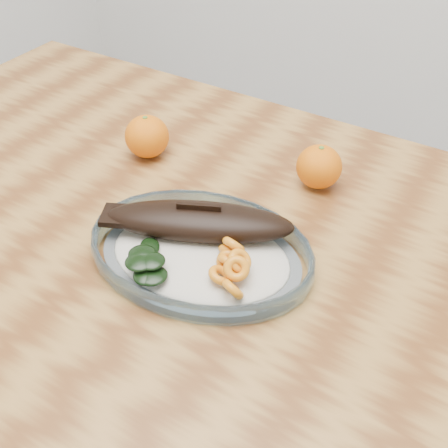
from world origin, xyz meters
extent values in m
cube|color=brown|center=(0.00, 0.00, 0.73)|extent=(1.20, 0.80, 0.04)
cylinder|color=brown|center=(-0.54, 0.34, 0.35)|extent=(0.06, 0.06, 0.71)
ellipsoid|color=white|center=(0.11, -0.05, 0.76)|extent=(0.61, 0.49, 0.01)
torus|color=#82ADCA|center=(0.11, -0.05, 0.77)|extent=(0.63, 0.63, 0.03)
ellipsoid|color=white|center=(0.11, -0.05, 0.77)|extent=(0.55, 0.43, 0.02)
ellipsoid|color=black|center=(0.09, -0.01, 0.80)|extent=(0.27, 0.18, 0.04)
ellipsoid|color=black|center=(0.09, -0.01, 0.79)|extent=(0.23, 0.15, 0.02)
cube|color=black|center=(-0.01, -0.06, 0.80)|extent=(0.06, 0.06, 0.01)
cube|color=black|center=(0.09, -0.01, 0.82)|extent=(0.06, 0.03, 0.02)
torus|color=orange|center=(0.17, -0.06, 0.79)|extent=(0.04, 0.04, 0.03)
torus|color=orange|center=(0.15, -0.04, 0.79)|extent=(0.04, 0.03, 0.04)
torus|color=orange|center=(0.17, -0.08, 0.79)|extent=(0.05, 0.05, 0.02)
torus|color=orange|center=(0.19, -0.09, 0.79)|extent=(0.04, 0.03, 0.04)
torus|color=orange|center=(0.16, -0.05, 0.79)|extent=(0.05, 0.04, 0.04)
torus|color=orange|center=(0.16, -0.05, 0.79)|extent=(0.04, 0.04, 0.04)
torus|color=orange|center=(0.18, -0.07, 0.81)|extent=(0.04, 0.04, 0.04)
torus|color=orange|center=(0.18, -0.06, 0.81)|extent=(0.04, 0.05, 0.04)
torus|color=orange|center=(0.16, -0.04, 0.81)|extent=(0.04, 0.04, 0.04)
ellipsoid|color=black|center=(0.08, -0.13, 0.79)|extent=(0.04, 0.05, 0.01)
ellipsoid|color=black|center=(0.06, -0.08, 0.79)|extent=(0.04, 0.04, 0.01)
ellipsoid|color=black|center=(0.09, -0.12, 0.79)|extent=(0.05, 0.05, 0.01)
ellipsoid|color=black|center=(0.06, -0.10, 0.80)|extent=(0.05, 0.05, 0.01)
ellipsoid|color=black|center=(0.08, -0.11, 0.80)|extent=(0.05, 0.05, 0.01)
ellipsoid|color=black|center=(0.07, -0.12, 0.80)|extent=(0.05, 0.05, 0.01)
sphere|color=#DE4704|center=(-0.10, 0.12, 0.79)|extent=(0.07, 0.07, 0.07)
sphere|color=#DE4704|center=(0.18, 0.19, 0.79)|extent=(0.07, 0.07, 0.07)
camera|label=1|loc=(0.42, -0.50, 1.27)|focal=45.00mm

